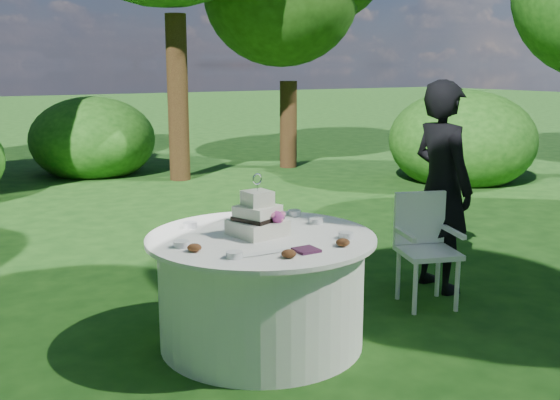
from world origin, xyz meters
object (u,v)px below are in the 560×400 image
object	(u,v)px
napkins	(306,250)
cake	(258,219)
table	(261,289)
chair	(424,240)
guest	(442,187)

from	to	relation	value
napkins	cake	world-z (taller)	cake
table	chair	size ratio (longest dim) A/B	1.74
napkins	table	distance (m)	0.62
napkins	guest	bearing A→B (deg)	20.70
guest	table	distance (m)	1.95
napkins	table	bearing A→B (deg)	95.95
chair	table	bearing A→B (deg)	-179.32
chair	guest	bearing A→B (deg)	28.28
chair	napkins	bearing A→B (deg)	-161.26
guest	chair	xyz separation A→B (m)	(-0.36, -0.19, -0.37)
napkins	guest	xyz separation A→B (m)	(1.83, 0.69, 0.11)
napkins	chair	size ratio (longest dim) A/B	0.16
napkins	chair	distance (m)	1.57
table	chair	world-z (taller)	chair
cake	table	bearing A→B (deg)	-75.15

